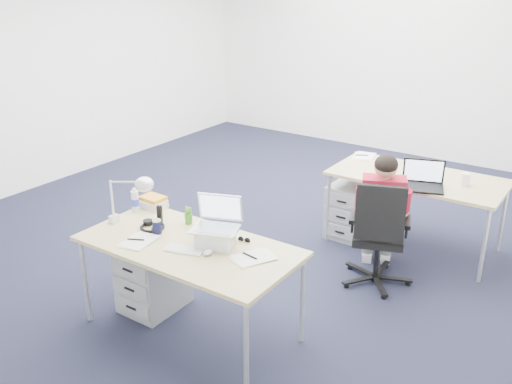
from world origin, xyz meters
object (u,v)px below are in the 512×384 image
sunglasses (244,240)px  desk_lamp (124,198)px  desk_far (417,181)px  headphones (152,226)px  water_bottle (135,200)px  desk_near (189,250)px  cordless_phone (160,214)px  bear_figurine (188,215)px  office_chair (377,255)px  wireless_keyboard (185,250)px  drawer_pedestal_far (352,209)px  drawer_pedestal_near (154,276)px  dark_laptop (424,175)px  far_cup (466,179)px  can_koozie (157,226)px  seated_person (381,215)px  computer_mouse (208,252)px  book_stack (153,202)px  silver_laptop (215,223)px

sunglasses → desk_lamp: (-0.89, -0.29, 0.22)m
desk_far → headphones: (-1.26, -2.27, 0.07)m
water_bottle → desk_near: bearing=-16.1°
cordless_phone → bear_figurine: bearing=23.8°
office_chair → wireless_keyboard: 1.79m
water_bottle → cordless_phone: 0.33m
drawer_pedestal_far → desk_near: bearing=-96.7°
drawer_pedestal_near → desk_lamp: size_ratio=1.19×
wireless_keyboard → dark_laptop: size_ratio=0.76×
sunglasses → far_cup: size_ratio=0.87×
bear_figurine → desk_lamp: bearing=-142.8°
can_koozie → sunglasses: can_koozie is taller
seated_person → headphones: size_ratio=4.75×
desk_far → water_bottle: water_bottle is taller
desk_near → computer_mouse: 0.23m
drawer_pedestal_near → cordless_phone: 0.53m
can_koozie → book_stack: (-0.37, 0.34, -0.01)m
cordless_phone → water_bottle: bearing=163.3°
silver_laptop → book_stack: bearing=142.7°
drawer_pedestal_near → drawer_pedestal_far: same height
drawer_pedestal_far → sunglasses: size_ratio=5.62×
seated_person → drawer_pedestal_far: (-0.55, 0.63, -0.31)m
silver_laptop → desk_lamp: 0.77m
wireless_keyboard → sunglasses: 0.44m
wireless_keyboard → seated_person: bearing=49.7°
water_bottle → dark_laptop: bearing=45.7°
desk_lamp → dark_laptop: desk_lamp is taller
computer_mouse → drawer_pedestal_near: bearing=159.3°
wireless_keyboard → dark_laptop: dark_laptop is taller
silver_laptop → bear_figurine: size_ratio=2.40×
silver_laptop → can_koozie: (-0.48, -0.08, -0.12)m
computer_mouse → cordless_phone: 0.67m
desk_far → headphones: size_ratio=6.58×
headphones → can_koozie: can_koozie is taller
desk_far → far_cup: 0.45m
computer_mouse → water_bottle: bearing=155.1°
dark_laptop → desk_near: bearing=-136.1°
office_chair → water_bottle: bearing=-163.1°
desk_far → cordless_phone: size_ratio=11.19×
seated_person → water_bottle: seated_person is taller
drawer_pedestal_near → silver_laptop: (0.64, 0.01, 0.63)m
silver_laptop → desk_far: bearing=52.4°
water_bottle → drawer_pedestal_near: bearing=-24.5°
office_chair → book_stack: bearing=-165.2°
sunglasses → computer_mouse: bearing=-115.0°
seated_person → cordless_phone: 1.90m
cordless_phone → wireless_keyboard: bearing=-34.7°
silver_laptop → computer_mouse: silver_laptop is taller
sunglasses → headphones: bearing=-171.7°
wireless_keyboard → book_stack: size_ratio=1.32×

